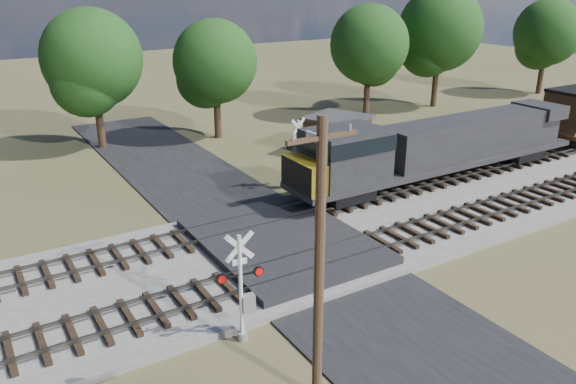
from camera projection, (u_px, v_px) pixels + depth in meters
ground at (288, 253)px, 26.11m from camera, size 160.00×160.00×0.00m
ballast_bed at (436, 204)px, 31.33m from camera, size 140.00×10.00×0.30m
road at (288, 252)px, 26.10m from camera, size 7.00×60.00×0.08m
crossing_panel at (282, 243)px, 26.40m from camera, size 7.00×9.00×0.62m
track_near at (368, 246)px, 25.89m from camera, size 140.00×2.60×0.33m
track_far at (308, 210)px, 29.88m from camera, size 140.00×2.60×0.33m
crossing_signal_near at (243, 296)px, 19.28m from camera, size 1.68×0.40×4.19m
crossing_signal_far at (297, 159)px, 33.66m from camera, size 1.73×0.46×4.32m
utility_pole at (319, 262)px, 15.47m from camera, size 2.15×0.29×8.78m
equipment_shed at (338, 134)px, 40.67m from camera, size 5.26×5.26×2.73m
treeline at (255, 51)px, 44.37m from camera, size 80.02×10.62×11.43m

